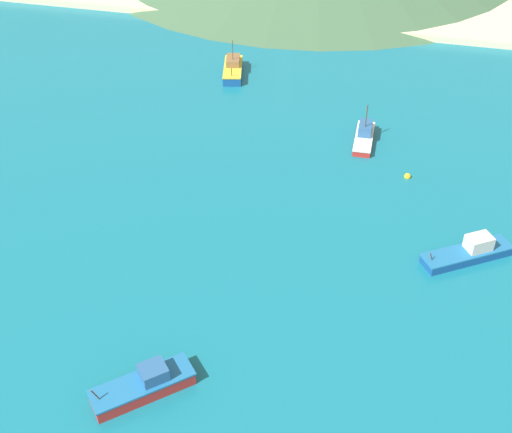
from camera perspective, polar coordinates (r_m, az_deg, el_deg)
ground at (r=75.30m, az=-11.29°, el=-3.47°), size 260.00×280.00×0.50m
fishing_boat_3 at (r=93.69m, az=9.01°, el=6.65°), size 2.55×8.02×5.45m
fishing_boat_4 at (r=61.44m, az=-9.30°, el=-13.68°), size 8.58×8.11×2.82m
fishing_boat_6 at (r=110.38m, az=-1.93°, el=12.20°), size 4.57×8.73×5.63m
fishing_boat_7 at (r=76.47m, az=17.33°, el=-2.84°), size 9.88×7.71×2.66m
buoy_0 at (r=87.67m, az=12.51°, el=3.28°), size 0.85×0.85×0.85m
beach_strip at (r=139.24m, az=1.60°, el=17.58°), size 247.00×23.58×1.20m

